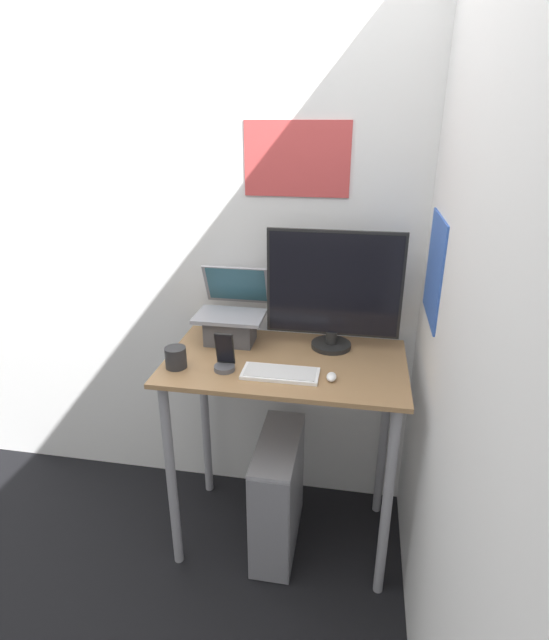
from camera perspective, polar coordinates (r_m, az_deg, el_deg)
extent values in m
plane|color=black|center=(2.47, -0.14, -27.90)|extent=(12.00, 12.00, 0.00)
cube|color=silver|center=(2.31, 2.76, 7.42)|extent=(6.00, 0.05, 2.60)
cube|color=#BF3F3F|center=(2.21, 2.57, 17.88)|extent=(0.45, 0.01, 0.31)
cube|color=silver|center=(1.69, 19.78, 0.25)|extent=(0.05, 6.00, 2.60)
cube|color=#3359B2|center=(1.96, 17.82, 5.56)|extent=(0.01, 0.36, 0.39)
cube|color=#936D47|center=(2.09, 1.24, -4.89)|extent=(1.00, 0.58, 0.02)
cylinder|color=gray|center=(2.27, -11.70, -17.36)|extent=(0.04, 0.04, 0.93)
cylinder|color=gray|center=(2.16, 12.72, -19.99)|extent=(0.04, 0.04, 0.93)
cylinder|color=gray|center=(2.63, -7.93, -10.87)|extent=(0.04, 0.04, 0.93)
cylinder|color=gray|center=(2.53, 12.37, -12.68)|extent=(0.04, 0.04, 0.93)
cube|color=#4C4C51|center=(2.23, -5.08, -1.17)|extent=(0.21, 0.14, 0.12)
cube|color=gray|center=(2.21, -5.14, 0.43)|extent=(0.30, 0.20, 0.02)
cube|color=gray|center=(2.30, -4.34, 4.05)|extent=(0.30, 0.09, 0.19)
cube|color=#336072|center=(2.29, -4.38, 4.06)|extent=(0.27, 0.07, 0.17)
cylinder|color=black|center=(2.21, 6.48, -2.86)|extent=(0.17, 0.17, 0.02)
cylinder|color=black|center=(2.20, 6.52, -1.99)|extent=(0.05, 0.05, 0.05)
cube|color=black|center=(2.11, 6.82, 4.10)|extent=(0.57, 0.01, 0.46)
cube|color=black|center=(2.10, 6.80, 4.03)|extent=(0.55, 0.01, 0.43)
cube|color=white|center=(1.97, 0.62, -6.14)|extent=(0.30, 0.13, 0.01)
cube|color=silver|center=(1.97, 0.62, -5.92)|extent=(0.28, 0.11, 0.00)
ellipsoid|color=white|center=(1.95, 6.53, -6.47)|extent=(0.04, 0.06, 0.03)
cylinder|color=#4C4C51|center=(2.02, -5.73, -5.47)|extent=(0.08, 0.08, 0.02)
cube|color=black|center=(1.99, -5.71, -3.26)|extent=(0.07, 0.04, 0.14)
cube|color=black|center=(1.99, -5.75, -3.29)|extent=(0.07, 0.03, 0.13)
cube|color=gray|center=(2.44, 0.40, -19.11)|extent=(0.18, 0.49, 0.57)
cube|color=slate|center=(2.26, -0.74, -23.22)|extent=(0.17, 0.01, 0.54)
cylinder|color=#262628|center=(2.06, -11.22, -4.22)|extent=(0.09, 0.09, 0.09)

